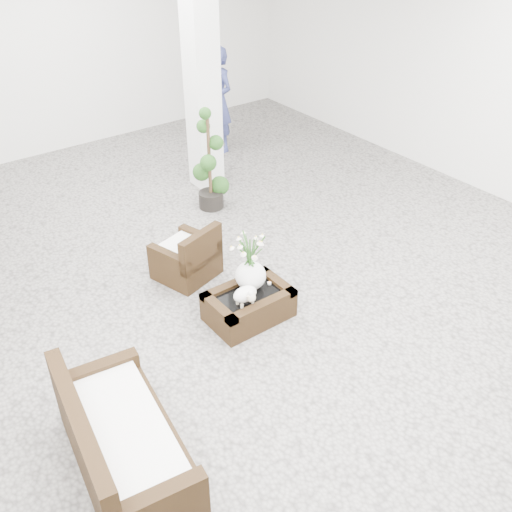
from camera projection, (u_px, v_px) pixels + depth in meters
ground at (251, 296)px, 6.86m from camera, size 11.00×11.00×0.00m
column at (202, 72)px, 8.36m from camera, size 0.40×0.40×3.50m
coffee_table at (249, 306)px, 6.46m from camera, size 0.90×0.60×0.31m
sheep_figurine at (245, 296)px, 6.19m from camera, size 0.28×0.23×0.21m
planter_narcissus at (250, 257)px, 6.27m from camera, size 0.44×0.44×0.80m
tealight at (269, 283)px, 6.53m from camera, size 0.04×0.04×0.03m
armchair at (185, 251)px, 7.03m from camera, size 0.81×0.79×0.70m
loveseat at (124, 434)px, 4.67m from camera, size 0.95×1.66×0.84m
topiary at (209, 160)px, 8.26m from camera, size 0.40×0.40×1.50m
shopper at (218, 100)px, 9.97m from camera, size 0.48×0.68×1.77m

